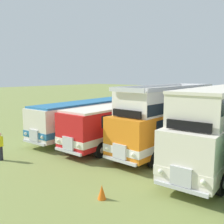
{
  "coord_description": "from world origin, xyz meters",
  "views": [
    {
      "loc": [
        8.01,
        -15.02,
        5.17
      ],
      "look_at": [
        -4.47,
        -0.02,
        2.34
      ],
      "focal_mm": 40.61,
      "sensor_mm": 36.0,
      "label": 1
    }
  ],
  "objects_px": {
    "cone_near_end": "(102,192)",
    "marshal_person": "(0,146)",
    "bus_second_in_row": "(123,120)",
    "bus_fourth_in_row": "(221,122)",
    "bus_first_in_row": "(87,116)",
    "bus_third_in_row": "(167,117)"
  },
  "relations": [
    {
      "from": "marshal_person",
      "to": "bus_fourth_in_row",
      "type": "bearing_deg",
      "value": 37.57
    },
    {
      "from": "bus_third_in_row",
      "to": "marshal_person",
      "type": "distance_m",
      "value": 10.89
    },
    {
      "from": "bus_fourth_in_row",
      "to": "cone_near_end",
      "type": "bearing_deg",
      "value": -106.94
    },
    {
      "from": "bus_first_in_row",
      "to": "cone_near_end",
      "type": "bearing_deg",
      "value": -41.78
    },
    {
      "from": "bus_third_in_row",
      "to": "marshal_person",
      "type": "bearing_deg",
      "value": -129.19
    },
    {
      "from": "cone_near_end",
      "to": "marshal_person",
      "type": "relative_size",
      "value": 0.36
    },
    {
      "from": "bus_second_in_row",
      "to": "bus_fourth_in_row",
      "type": "bearing_deg",
      "value": -0.88
    },
    {
      "from": "bus_third_in_row",
      "to": "bus_second_in_row",
      "type": "bearing_deg",
      "value": -176.44
    },
    {
      "from": "bus_third_in_row",
      "to": "bus_fourth_in_row",
      "type": "distance_m",
      "value": 3.63
    },
    {
      "from": "bus_second_in_row",
      "to": "bus_third_in_row",
      "type": "distance_m",
      "value": 3.68
    },
    {
      "from": "bus_second_in_row",
      "to": "cone_near_end",
      "type": "height_order",
      "value": "bus_second_in_row"
    },
    {
      "from": "bus_fourth_in_row",
      "to": "bus_first_in_row",
      "type": "bearing_deg",
      "value": -179.33
    },
    {
      "from": "bus_first_in_row",
      "to": "bus_third_in_row",
      "type": "relative_size",
      "value": 1.1
    },
    {
      "from": "bus_fourth_in_row",
      "to": "marshal_person",
      "type": "relative_size",
      "value": 6.75
    },
    {
      "from": "bus_second_in_row",
      "to": "marshal_person",
      "type": "relative_size",
      "value": 6.45
    },
    {
      "from": "bus_fourth_in_row",
      "to": "cone_near_end",
      "type": "distance_m",
      "value": 8.37
    },
    {
      "from": "cone_near_end",
      "to": "bus_third_in_row",
      "type": "bearing_deg",
      "value": 98.88
    },
    {
      "from": "bus_fourth_in_row",
      "to": "marshal_person",
      "type": "xyz_separation_m",
      "value": [
        -10.43,
        -8.03,
        -1.59
      ]
    },
    {
      "from": "bus_third_in_row",
      "to": "cone_near_end",
      "type": "relative_size",
      "value": 16.15
    },
    {
      "from": "bus_second_in_row",
      "to": "bus_fourth_in_row",
      "type": "height_order",
      "value": "bus_fourth_in_row"
    },
    {
      "from": "bus_second_in_row",
      "to": "marshal_person",
      "type": "xyz_separation_m",
      "value": [
        -3.19,
        -8.14,
        -0.87
      ]
    },
    {
      "from": "bus_fourth_in_row",
      "to": "marshal_person",
      "type": "distance_m",
      "value": 13.26
    }
  ]
}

